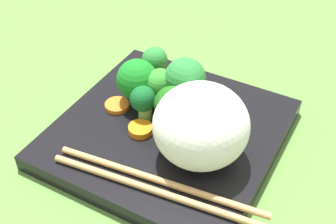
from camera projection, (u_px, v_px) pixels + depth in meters
ground_plane at (168, 146)px, 51.92cm from camera, size 110.00×110.00×2.00cm
square_plate at (168, 133)px, 50.65cm from camera, size 23.80×23.80×1.93cm
rice_mound at (201, 125)px, 44.01cm from camera, size 13.28×13.28×8.30cm
broccoli_floret_0 at (160, 84)px, 50.50cm from camera, size 3.29×3.29×5.20cm
broccoli_floret_1 at (137, 80)px, 51.31cm from camera, size 4.74×4.74×5.72cm
broccoli_floret_2 at (173, 106)px, 46.66cm from camera, size 3.81×3.81×6.11cm
broccoli_floret_3 at (155, 62)px, 54.82cm from camera, size 3.16×3.16×4.83cm
broccoli_floret_4 at (185, 80)px, 49.74cm from camera, size 4.64×4.64×6.62cm
broccoli_floret_5 at (142, 102)px, 49.46cm from camera, size 2.93×2.93×4.30cm
carrot_slice_0 at (188, 90)px, 54.80cm from camera, size 3.25×3.25×0.43cm
carrot_slice_1 at (166, 92)px, 54.31cm from camera, size 2.83×2.83×0.68cm
carrot_slice_2 at (168, 119)px, 50.64cm from camera, size 3.79×3.79×0.59cm
carrot_slice_3 at (135, 85)px, 55.45cm from camera, size 3.20×3.20×0.47cm
carrot_slice_4 at (118, 105)px, 52.54cm from camera, size 3.19×3.19×0.54cm
carrot_slice_5 at (140, 129)px, 49.19cm from camera, size 3.05×3.05×0.75cm
pepper_chunk_1 at (178, 76)px, 55.60cm from camera, size 3.27×2.84×2.07cm
pepper_chunk_2 at (204, 108)px, 51.63cm from camera, size 3.67×3.21×1.22cm
chicken_piece_1 at (195, 116)px, 49.54cm from camera, size 4.03×3.13×2.49cm
chopstick_pair at (157, 186)px, 43.18cm from camera, size 4.67×21.78×0.68cm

